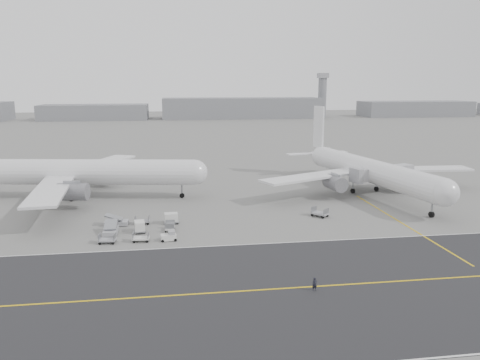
{
  "coord_description": "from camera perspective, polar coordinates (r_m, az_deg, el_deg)",
  "views": [
    {
      "loc": [
        -8.89,
        -67.97,
        23.62
      ],
      "look_at": [
        2.73,
        12.0,
        6.97
      ],
      "focal_mm": 35.0,
      "sensor_mm": 36.0,
      "label": 1
    }
  ],
  "objects": [
    {
      "name": "ground",
      "position": [
        72.51,
        -0.78,
        -7.37
      ],
      "size": [
        700.0,
        700.0,
        0.0
      ],
      "primitive_type": "plane",
      "color": "gray",
      "rests_on": "ground"
    },
    {
      "name": "taxiway",
      "position": [
        57.01,
        6.8,
        -12.91
      ],
      "size": [
        220.0,
        59.0,
        0.03
      ],
      "color": "#2C2C2F",
      "rests_on": "ground"
    },
    {
      "name": "horizon_buildings",
      "position": [
        331.11,
        -1.51,
        7.55
      ],
      "size": [
        520.0,
        28.0,
        28.0
      ],
      "primitive_type": null,
      "color": "gray",
      "rests_on": "ground"
    },
    {
      "name": "control_tower",
      "position": [
        350.4,
        10.0,
        10.27
      ],
      "size": [
        7.0,
        7.0,
        31.25
      ],
      "color": "gray",
      "rests_on": "ground"
    },
    {
      "name": "airliner_a",
      "position": [
        103.78,
        -19.25,
        0.92
      ],
      "size": [
        54.87,
        53.87,
        19.03
      ],
      "rotation": [
        0.0,
        0.0,
        1.41
      ],
      "color": "white",
      "rests_on": "ground"
    },
    {
      "name": "airliner_b",
      "position": [
        106.19,
        15.17,
        1.24
      ],
      "size": [
        50.63,
        51.64,
        17.97
      ],
      "rotation": [
        0.0,
        0.0,
        0.19
      ],
      "color": "white",
      "rests_on": "ground"
    },
    {
      "name": "jet_bridge",
      "position": [
        106.18,
        17.1,
        0.67
      ],
      "size": [
        16.61,
        7.99,
        6.25
      ],
      "rotation": [
        0.0,
        0.0,
        0.31
      ],
      "color": "gray",
      "rests_on": "ground"
    },
    {
      "name": "gse_cluster",
      "position": [
        77.91,
        -11.96,
        -6.27
      ],
      "size": [
        17.17,
        16.59,
        1.94
      ],
      "primitive_type": null,
      "rotation": [
        0.0,
        0.0,
        0.01
      ],
      "color": "#9B9BA0",
      "rests_on": "ground"
    },
    {
      "name": "stray_dolly",
      "position": [
        86.27,
        9.69,
        -4.42
      ],
      "size": [
        3.21,
        3.33,
        1.77
      ],
      "primitive_type": null,
      "rotation": [
        0.0,
        0.0,
        0.71
      ],
      "color": "silver",
      "rests_on": "ground"
    },
    {
      "name": "ground_crew_a",
      "position": [
        56.24,
        9.09,
        -12.44
      ],
      "size": [
        0.59,
        0.39,
        1.61
      ],
      "primitive_type": "imported",
      "rotation": [
        0.0,
        0.0,
        0.01
      ],
      "color": "black",
      "rests_on": "ground"
    }
  ]
}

